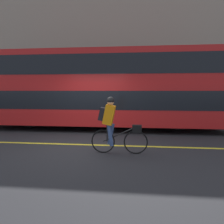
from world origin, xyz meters
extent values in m
plane|color=#232326|center=(0.00, 0.00, 0.00)|extent=(80.00, 80.00, 0.00)
cube|color=yellow|center=(0.00, -0.02, 0.00)|extent=(50.00, 0.14, 0.01)
cube|color=#A8A399|center=(0.00, 5.87, 0.07)|extent=(60.00, 1.85, 0.13)
cube|color=gray|center=(0.00, 6.94, 3.96)|extent=(60.00, 0.30, 7.93)
cylinder|color=black|center=(3.55, 3.06, 0.47)|extent=(0.95, 0.30, 0.95)
cylinder|color=black|center=(-3.33, 3.06, 0.47)|extent=(0.95, 0.30, 0.95)
cube|color=#B21919|center=(0.11, 3.06, 1.16)|extent=(11.10, 2.48, 1.76)
cube|color=black|center=(0.11, 3.06, 1.37)|extent=(10.65, 2.50, 0.77)
cube|color=#B21919|center=(0.11, 3.06, 2.77)|extent=(11.10, 2.38, 1.46)
cube|color=black|center=(0.11, 3.06, 2.84)|extent=(10.65, 2.40, 0.82)
torus|color=black|center=(1.74, -0.87, 0.34)|extent=(0.67, 0.04, 0.67)
torus|color=black|center=(0.82, -0.87, 0.34)|extent=(0.67, 0.04, 0.67)
cylinder|color=black|center=(1.28, -0.87, 0.55)|extent=(0.94, 0.03, 0.46)
cylinder|color=black|center=(0.93, -0.87, 0.58)|extent=(0.03, 0.03, 0.49)
cube|color=black|center=(1.77, -0.87, 0.71)|extent=(0.26, 0.16, 0.22)
cube|color=orange|center=(0.99, -0.87, 1.10)|extent=(0.37, 0.32, 0.58)
cube|color=black|center=(0.79, -0.87, 1.12)|extent=(0.21, 0.26, 0.38)
cylinder|color=#384C7A|center=(1.03, -0.78, 0.53)|extent=(0.21, 0.11, 0.60)
cylinder|color=#384C7A|center=(1.03, -0.96, 0.53)|extent=(0.19, 0.11, 0.60)
sphere|color=tan|center=(1.03, -0.87, 1.46)|extent=(0.19, 0.19, 0.19)
sphere|color=black|center=(1.03, -0.87, 1.50)|extent=(0.21, 0.21, 0.21)
cylinder|color=#194C23|center=(-1.80, 5.77, 0.63)|extent=(0.44, 0.44, 0.99)
camera|label=1|loc=(1.76, -6.88, 1.78)|focal=35.00mm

